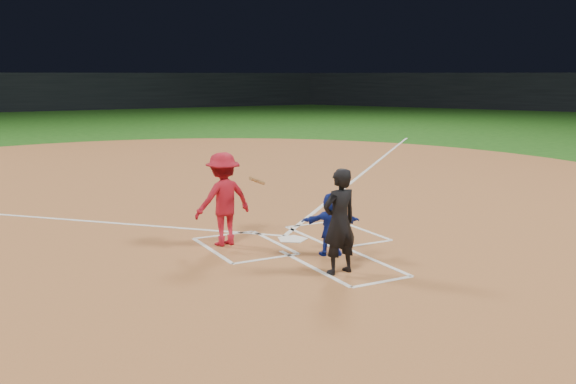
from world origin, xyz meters
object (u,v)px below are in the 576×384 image
home_plate (292,239)px  batter_at_plate (223,199)px  umpire (339,221)px  catcher (331,224)px

home_plate → batter_at_plate: batter_at_plate is taller
home_plate → batter_at_plate: size_ratio=0.36×
home_plate → umpire: (-0.33, -2.12, 0.81)m
home_plate → catcher: catcher is taller
catcher → umpire: umpire is taller
batter_at_plate → catcher: bearing=-47.8°
home_plate → catcher: 1.32m
home_plate → batter_at_plate: bearing=-12.5°
batter_at_plate → home_plate: bearing=-12.5°
home_plate → umpire: umpire is taller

